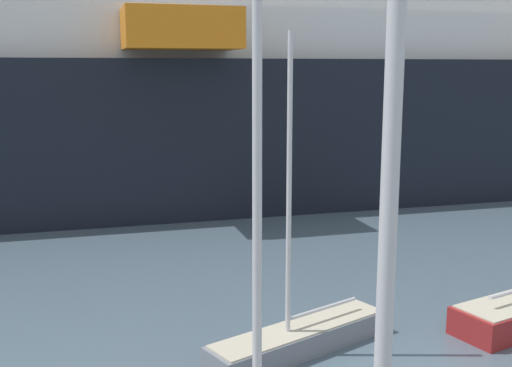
% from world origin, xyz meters
% --- Properties ---
extents(sailboat_5, '(5.44, 2.72, 8.11)m').
position_xyz_m(sailboat_5, '(-1.29, 10.73, 0.45)').
color(sailboat_5, gray).
rests_on(sailboat_5, ground_plane).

